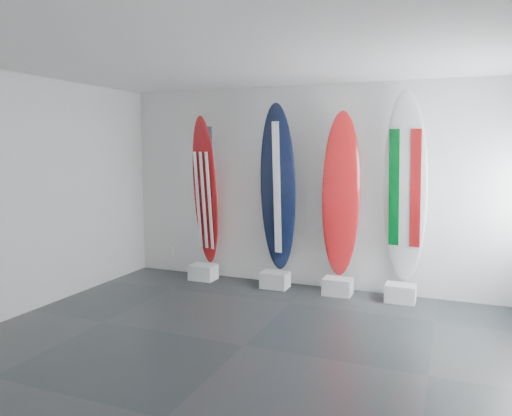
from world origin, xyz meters
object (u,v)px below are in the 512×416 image
at_px(surfboard_navy, 278,189).
at_px(surfboard_italy, 405,189).
at_px(surfboard_swiss, 341,195).
at_px(surfboard_usa, 205,191).

distance_m(surfboard_navy, surfboard_italy, 1.82).
bearing_deg(surfboard_navy, surfboard_swiss, 3.83).
bearing_deg(surfboard_navy, surfboard_usa, -176.17).
height_order(surfboard_navy, surfboard_italy, surfboard_italy).
bearing_deg(surfboard_swiss, surfboard_navy, 164.55).
distance_m(surfboard_usa, surfboard_swiss, 2.17).
xyz_separation_m(surfboard_navy, surfboard_swiss, (0.95, 0.00, -0.07)).
relative_size(surfboard_usa, surfboard_italy, 0.90).
height_order(surfboard_swiss, surfboard_italy, surfboard_italy).
relative_size(surfboard_navy, surfboard_swiss, 1.06).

